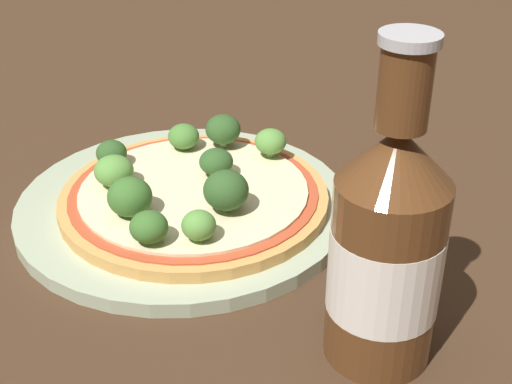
{
  "coord_description": "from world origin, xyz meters",
  "views": [
    {
      "loc": [
        0.49,
        -0.19,
        0.32
      ],
      "look_at": [
        0.09,
        0.03,
        0.06
      ],
      "focal_mm": 50.0,
      "sensor_mm": 36.0,
      "label": 1
    }
  ],
  "objects": [
    {
      "name": "broccoli_floret_8",
      "position": [
        -0.03,
        -0.04,
        0.04
      ],
      "size": [
        0.03,
        0.03,
        0.03
      ],
      "color": "#6B8E51",
      "rests_on": "pizza"
    },
    {
      "name": "pizza",
      "position": [
        0.01,
        0.02,
        0.02
      ],
      "size": [
        0.23,
        0.23,
        0.01
      ],
      "color": "tan",
      "rests_on": "plate"
    },
    {
      "name": "ground_plane",
      "position": [
        0.0,
        0.0,
        0.0
      ],
      "size": [
        3.0,
        3.0,
        0.0
      ],
      "primitive_type": "plane",
      "color": "#3D2819"
    },
    {
      "name": "broccoli_floret_6",
      "position": [
        0.02,
        -0.04,
        0.04
      ],
      "size": [
        0.04,
        0.04,
        0.03
      ],
      "color": "#6B8E51",
      "rests_on": "pizza"
    },
    {
      "name": "broccoli_floret_0",
      "position": [
        -0.01,
        0.1,
        0.04
      ],
      "size": [
        0.03,
        0.03,
        0.03
      ],
      "color": "#6B8E51",
      "rests_on": "pizza"
    },
    {
      "name": "beer_bottle",
      "position": [
        0.22,
        0.05,
        0.08
      ],
      "size": [
        0.07,
        0.07,
        0.21
      ],
      "color": "#563319",
      "rests_on": "ground_plane"
    },
    {
      "name": "broccoli_floret_9",
      "position": [
        0.08,
        -0.01,
        0.04
      ],
      "size": [
        0.03,
        0.03,
        0.02
      ],
      "color": "#6B8E51",
      "rests_on": "pizza"
    },
    {
      "name": "broccoli_floret_1",
      "position": [
        0.05,
        0.02,
        0.04
      ],
      "size": [
        0.04,
        0.04,
        0.03
      ],
      "color": "#6B8E51",
      "rests_on": "pizza"
    },
    {
      "name": "broccoli_floret_7",
      "position": [
        -0.05,
        0.07,
        0.04
      ],
      "size": [
        0.03,
        0.03,
        0.03
      ],
      "color": "#6B8E51",
      "rests_on": "pizza"
    },
    {
      "name": "broccoli_floret_5",
      "position": [
        0.07,
        -0.05,
        0.04
      ],
      "size": [
        0.03,
        0.03,
        0.03
      ],
      "color": "#6B8E51",
      "rests_on": "pizza"
    },
    {
      "name": "broccoli_floret_2",
      "position": [
        -0.06,
        0.04,
        0.04
      ],
      "size": [
        0.03,
        0.03,
        0.02
      ],
      "color": "#6B8E51",
      "rests_on": "pizza"
    },
    {
      "name": "plate",
      "position": [
        -0.0,
        0.01,
        0.01
      ],
      "size": [
        0.28,
        0.28,
        0.01
      ],
      "color": "#A3B293",
      "rests_on": "ground_plane"
    },
    {
      "name": "broccoli_floret_3",
      "position": [
        -0.06,
        -0.03,
        0.04
      ],
      "size": [
        0.03,
        0.03,
        0.02
      ],
      "color": "#6B8E51",
      "rests_on": "pizza"
    },
    {
      "name": "broccoli_floret_4",
      "position": [
        -0.0,
        0.04,
        0.04
      ],
      "size": [
        0.03,
        0.03,
        0.03
      ],
      "color": "#6B8E51",
      "rests_on": "pizza"
    }
  ]
}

